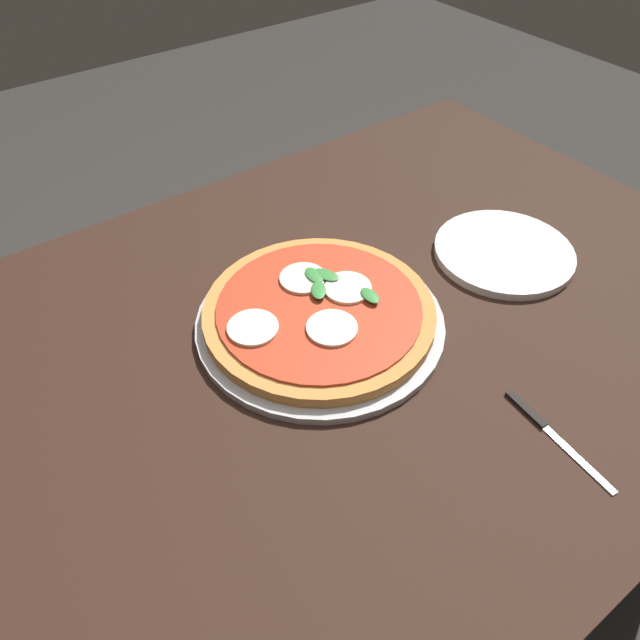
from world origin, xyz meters
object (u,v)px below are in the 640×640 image
at_px(serving_tray, 320,322).
at_px(pizza, 319,311).
at_px(knife, 544,426).
at_px(dining_table, 335,373).
at_px(plate_white, 504,252).

xyz_separation_m(serving_tray, pizza, (-0.00, -0.01, 0.02)).
bearing_deg(serving_tray, knife, 110.50).
bearing_deg(serving_tray, dining_table, 106.52).
height_order(plate_white, knife, plate_white).
xyz_separation_m(pizza, plate_white, (-0.35, 0.05, -0.02)).
relative_size(serving_tray, knife, 2.09).
relative_size(pizza, plate_white, 1.47).
xyz_separation_m(serving_tray, knife, (-0.12, 0.32, -0.00)).
bearing_deg(serving_tray, pizza, -106.85).
bearing_deg(knife, pizza, -70.05).
xyz_separation_m(dining_table, plate_white, (-0.34, 0.02, 0.10)).
bearing_deg(pizza, plate_white, 171.29).
bearing_deg(knife, dining_table, -69.14).
bearing_deg(dining_table, serving_tray, -73.48).
bearing_deg(dining_table, knife, 110.86).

